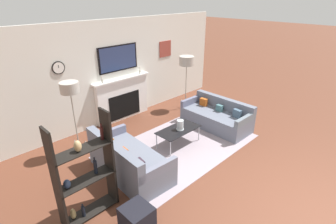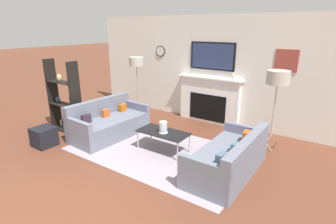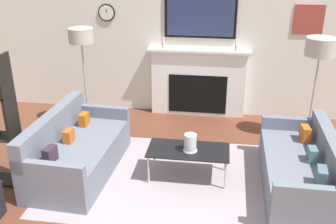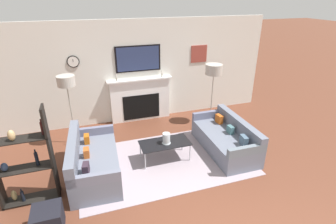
# 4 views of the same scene
# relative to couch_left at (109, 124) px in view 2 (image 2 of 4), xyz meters

# --- Properties ---
(fireplace_wall) EXTENTS (7.40, 0.28, 2.70)m
(fireplace_wall) POSITION_rel_couch_left_xyz_m (1.46, 2.26, 0.93)
(fireplace_wall) COLOR silver
(fireplace_wall) RESTS_ON ground_plane
(area_rug) EXTENTS (3.53, 2.14, 0.01)m
(area_rug) POSITION_rel_couch_left_xyz_m (1.46, -0.00, -0.28)
(area_rug) COLOR gray
(area_rug) RESTS_ON ground_plane
(couch_left) EXTENTS (0.97, 1.81, 0.82)m
(couch_left) POSITION_rel_couch_left_xyz_m (0.00, 0.00, 0.00)
(couch_left) COLOR slate
(couch_left) RESTS_ON ground_plane
(couch_right) EXTENTS (0.86, 1.82, 0.72)m
(couch_right) POSITION_rel_couch_left_xyz_m (2.92, -0.00, -0.02)
(couch_right) COLOR slate
(couch_right) RESTS_ON ground_plane
(coffee_table) EXTENTS (1.05, 0.52, 0.41)m
(coffee_table) POSITION_rel_couch_left_xyz_m (1.49, 0.07, 0.09)
(coffee_table) COLOR black
(coffee_table) RESTS_ON ground_plane
(hurricane_candle) EXTENTS (0.18, 0.18, 0.23)m
(hurricane_candle) POSITION_rel_couch_left_xyz_m (1.51, 0.04, 0.22)
(hurricane_candle) COLOR silver
(hurricane_candle) RESTS_ON coffee_table
(floor_lamp_left) EXTENTS (0.38, 0.38, 1.66)m
(floor_lamp_left) POSITION_rel_couch_left_xyz_m (-0.32, 1.40, 1.22)
(floor_lamp_left) COLOR #9E998E
(floor_lamp_left) RESTS_ON ground_plane
(floor_lamp_right) EXTENTS (0.43, 0.43, 1.62)m
(floor_lamp_right) POSITION_rel_couch_left_xyz_m (3.24, 1.40, 1.18)
(floor_lamp_right) COLOR #9E998E
(floor_lamp_right) RESTS_ON ground_plane
(shelf_unit) EXTENTS (0.91, 0.28, 1.70)m
(shelf_unit) POSITION_rel_couch_left_xyz_m (-1.06, -0.36, 0.50)
(shelf_unit) COLOR black
(shelf_unit) RESTS_ON ground_plane
(ottoman) EXTENTS (0.42, 0.42, 0.40)m
(ottoman) POSITION_rel_couch_left_xyz_m (-0.72, -1.16, -0.09)
(ottoman) COLOR black
(ottoman) RESTS_ON ground_plane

